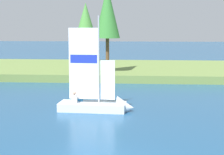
{
  "coord_description": "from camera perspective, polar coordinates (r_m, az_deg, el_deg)",
  "views": [
    {
      "loc": [
        1.31,
        -11.82,
        4.85
      ],
      "look_at": [
        -0.72,
        14.06,
        1.2
      ],
      "focal_mm": 60.08,
      "sensor_mm": 36.0,
      "label": 1
    }
  ],
  "objects": [
    {
      "name": "sailboat",
      "position": [
        21.3,
        -1.31,
        -4.03
      ],
      "size": [
        4.33,
        1.65,
        5.78
      ],
      "rotation": [
        0.0,
        0.0,
        -0.06
      ],
      "color": "silver",
      "rests_on": "ground"
    },
    {
      "name": "shoreline_tree_centre",
      "position": [
        33.2,
        -0.71,
        9.93
      ],
      "size": [
        2.21,
        2.21,
        7.65
      ],
      "color": "brown",
      "rests_on": "shore_bank"
    },
    {
      "name": "shoreline_tree_midleft",
      "position": [
        43.17,
        -4.04,
        8.72
      ],
      "size": [
        2.32,
        2.32,
        6.71
      ],
      "color": "brown",
      "rests_on": "shore_bank"
    },
    {
      "name": "shore_bank",
      "position": [
        38.25,
        2.49,
        1.21
      ],
      "size": [
        80.0,
        14.25,
        0.67
      ],
      "primitive_type": "cube",
      "color": "olive",
      "rests_on": "ground"
    }
  ]
}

